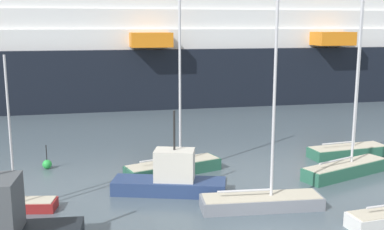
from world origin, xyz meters
The scene contains 8 objects.
sailboat_0 centered at (10.85, 11.27, 0.52)m, with size 5.94×2.13×10.96m.
sailboat_2 centered at (1.12, 3.62, 0.55)m, with size 6.44×2.30×11.77m.
sailboat_5 centered at (8.31, 7.41, 0.59)m, with size 6.54×3.42×11.23m.
sailboat_6 centered at (-2.22, 10.27, 0.58)m, with size 6.46×3.30×11.86m.
sailboat_7 centered at (-11.66, 6.43, 0.40)m, with size 5.03×2.15×7.97m.
fishing_boat_1 centered at (-3.02, 6.92, 0.87)m, with size 6.61×3.73×4.77m.
channel_buoy_1 centered at (-10.16, 13.29, 0.32)m, with size 0.61×0.61×1.63m.
cruise_ship centered at (10.42, 41.14, 6.92)m, with size 122.34×21.26×21.59m.
Camera 1 is at (-7.70, -17.70, 9.38)m, focal length 43.47 mm.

